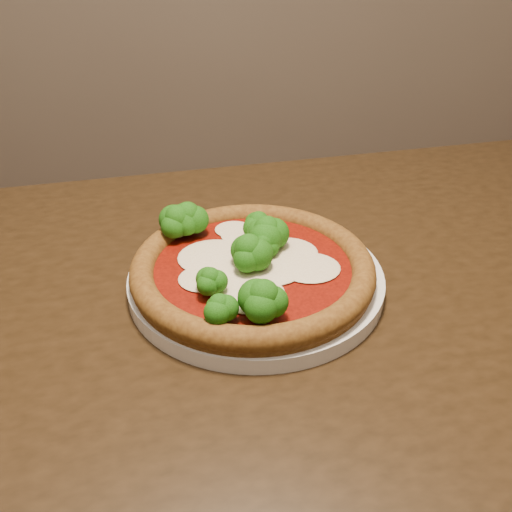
{
  "coord_description": "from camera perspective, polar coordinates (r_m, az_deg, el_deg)",
  "views": [
    {
      "loc": [
        0.07,
        -0.28,
        1.12
      ],
      "look_at": [
        0.11,
        0.25,
        0.79
      ],
      "focal_mm": 40.0,
      "sensor_mm": 36.0,
      "label": 1
    }
  ],
  "objects": [
    {
      "name": "pizza",
      "position": [
        0.62,
        -0.72,
        -0.77
      ],
      "size": [
        0.27,
        0.27,
        0.06
      ],
      "rotation": [
        0.0,
        0.0,
        0.17
      ],
      "color": "brown",
      "rests_on": "plate"
    },
    {
      "name": "plate",
      "position": [
        0.64,
        0.0,
        -2.35
      ],
      "size": [
        0.28,
        0.28,
        0.02
      ],
      "primitive_type": "cylinder",
      "color": "silver",
      "rests_on": "dining_table"
    },
    {
      "name": "dining_table",
      "position": [
        0.65,
        -0.53,
        -13.19
      ],
      "size": [
        1.43,
        0.99,
        0.75
      ],
      "rotation": [
        0.0,
        0.0,
        0.15
      ],
      "color": "black",
      "rests_on": "floor"
    }
  ]
}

